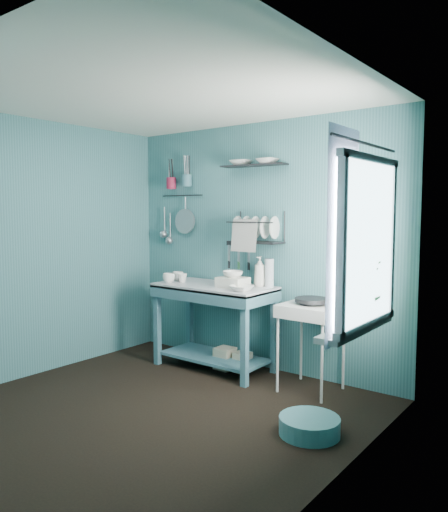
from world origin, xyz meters
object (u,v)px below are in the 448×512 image
Objects in this scene: mug_mid at (182,278)px; dish_rack at (256,227)px; floor_basin at (309,426)px; mug_right at (178,276)px; wash_tub at (233,282)px; water_bottle at (269,273)px; utensil_cup_teal at (187,181)px; storage_tin_large at (225,358)px; utensil_cup_magenta at (171,183)px; soap_bottle at (260,271)px; mug_left at (169,278)px; work_counter at (214,327)px; potted_plant at (362,289)px; storage_tin_small at (243,362)px; frying_pan at (312,300)px; colander at (185,221)px; hotplate_stand at (311,348)px.

mug_mid is 0.96m from dish_rack.
mug_mid is 0.23× the size of floor_basin.
mug_right is 0.75m from wash_tub.
water_bottle is 0.51× the size of dish_rack.
storage_tin_large is at bearing -17.32° from utensil_cup_teal.
utensil_cup_teal is at bearing 0.00° from utensil_cup_magenta.
storage_tin_large is (-0.32, -0.15, -0.90)m from soap_bottle.
mug_left reaches higher than floor_basin.
work_counter is 4.36× the size of wash_tub.
water_bottle is 0.64× the size of floor_basin.
utensil_cup_teal is at bearing 161.27° from wash_tub.
potted_plant is 2.30× the size of storage_tin_small.
dish_rack is 1.66m from potted_plant.
mug_right reaches higher than work_counter.
wash_tub is at bearing -1.53° from mug_right.
frying_pan is at bearing -20.72° from dish_rack.
dish_rack is 2.06m from floor_basin.
water_bottle is at bearing 20.81° from mug_left.
wash_tub is 2.15× the size of utensil_cup_teal.
soap_bottle is at bearing 45.00° from storage_tin_small.
water_bottle reaches higher than mug_left.
mug_left is at bearing -68.44° from colander.
soap_bottle is 1.07× the size of water_bottle.
mug_left is 0.76m from colander.
floor_basin is (2.17, -1.08, -1.43)m from colander.
mug_right is 0.61× the size of storage_tin_small.
work_counter is at bearing -24.34° from colander.
work_counter is 4.08× the size of soap_bottle.
floor_basin is (1.09, -0.98, -0.95)m from soap_bottle.
frying_pan reaches higher than storage_tin_large.
frying_pan is (0.57, -0.19, -0.18)m from water_bottle.
utensil_cup_teal is at bearing -27.15° from colander.
mug_right is 1.08m from utensil_cup_teal.
storage_tin_small is at bearing 5.71° from mug_right.
potted_plant is at bearing -42.53° from hotplate_stand.
dish_rack is at bearing 14.35° from mug_right.
mug_right is 0.68m from colander.
soap_bottle reaches higher than mug_left.
colander is at bearing 161.88° from storage_tin_large.
floor_basin is (1.51, -0.78, -0.37)m from work_counter.
utensil_cup_teal reaches higher than mug_right.
wash_tub is 2.15× the size of utensil_cup_magenta.
dish_rack is at bearing 162.99° from soap_bottle.
frying_pan is 1.19m from floor_basin.
frying_pan is 1.50× the size of storage_tin_small.
mug_mid is at bearing -26.57° from mug_right.
storage_tin_large is (-0.15, 0.07, -0.81)m from wash_tub.
wash_tub is 0.51× the size of dish_rack.
hotplate_stand is (0.67, -0.17, -0.62)m from soap_bottle.
water_bottle is at bearing 24.88° from work_counter.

